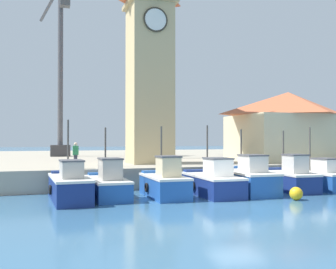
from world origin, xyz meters
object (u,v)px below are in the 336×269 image
Objects in this scene: fishing_boat_mid_right at (289,178)px; port_crane_near at (143,91)px; fishing_boat_mid_left at (212,182)px; fishing_boat_right_inner at (317,178)px; port_crane_far at (60,87)px; dock_worker_near_tower at (76,155)px; mooring_buoy at (296,194)px; clock_tower at (150,62)px; fishing_boat_left_outer at (108,184)px; warehouse_right at (288,125)px; fishing_boat_far_left at (69,186)px; fishing_boat_left_inner at (164,183)px; fishing_boat_center at (246,179)px.

port_crane_near reaches higher than fishing_boat_mid_right.
port_crane_near is at bearing 90.07° from fishing_boat_mid_left.
port_crane_far reaches higher than fishing_boat_right_inner.
mooring_buoy is at bearing -33.79° from dock_worker_near_tower.
fishing_boat_right_inner is 0.28× the size of port_crane_near.
port_crane_near is at bearing 79.02° from clock_tower.
fishing_boat_left_outer reaches higher than fishing_boat_mid_right.
port_crane_far is at bearing 94.00° from fishing_boat_left_outer.
port_crane_near reaches higher than fishing_boat_left_outer.
fishing_boat_right_inner is 9.33m from warehouse_right.
port_crane_far is 11.65× the size of dock_worker_near_tower.
clock_tower reaches higher than fishing_boat_far_left.
warehouse_right reaches higher than mooring_buoy.
warehouse_right is 0.50× the size of port_crane_far.
fishing_boat_left_inner is 0.87× the size of fishing_boat_right_inner.
fishing_boat_far_left is 1.04× the size of fishing_boat_left_outer.
fishing_boat_left_outer is at bearing 172.49° from fishing_boat_mid_left.
fishing_boat_left_outer is 0.28× the size of port_crane_near.
dock_worker_near_tower is (-7.25, -11.61, -5.60)m from port_crane_near.
dock_worker_near_tower is (-14.88, 3.49, 1.50)m from fishing_boat_right_inner.
fishing_boat_far_left is at bearing -156.76° from warehouse_right.
fishing_boat_left_outer is 1.10× the size of fishing_boat_mid_right.
port_crane_far is at bearing 112.84° from fishing_boat_center.
fishing_boat_left_outer is 3.09m from fishing_boat_left_inner.
port_crane_far is at bearing 101.27° from fishing_boat_left_inner.
fishing_boat_left_outer is at bearing 177.21° from fishing_boat_mid_right.
clock_tower is (4.34, 7.23, 8.30)m from fishing_boat_left_outer.
fishing_boat_right_inner is 18.35m from port_crane_near.
fishing_boat_left_inner is at bearing -13.85° from fishing_boat_left_outer.
port_crane_near is at bearing 68.63° from fishing_boat_left_outer.
fishing_boat_right_inner is 0.26× the size of port_crane_far.
fishing_boat_mid_left is 25.31m from port_crane_far.
fishing_boat_mid_left is at bearing -72.09° from port_crane_far.
port_crane_near is (-5.29, 15.41, 7.04)m from fishing_boat_mid_right.
port_crane_far is at bearing 119.22° from fishing_boat_mid_right.
clock_tower reaches higher than mooring_buoy.
warehouse_right is 18.91m from dock_worker_near_tower.
mooring_buoy is (9.21, -3.86, -0.38)m from fishing_boat_left_outer.
fishing_boat_left_inner is at bearing -3.29° from fishing_boat_far_left.
fishing_boat_right_inner is (10.44, 0.51, -0.07)m from fishing_boat_left_inner.
warehouse_right reaches higher than fishing_boat_far_left.
dock_worker_near_tower is at bearing 166.80° from fishing_boat_right_inner.
fishing_boat_right_inner is (13.45, -0.23, -0.02)m from fishing_boat_left_outer.
port_crane_near is at bearing 62.84° from fishing_boat_far_left.
mooring_buoy is 0.42× the size of dock_worker_near_tower.
fishing_boat_right_inner is at bearing -13.20° from dock_worker_near_tower.
warehouse_right reaches higher than fishing_boat_left_inner.
fishing_boat_mid_left is at bearing -178.76° from fishing_boat_center.
fishing_boat_far_left is at bearing -179.17° from fishing_boat_right_inner.
mooring_buoy is at bearing -22.74° from fishing_boat_left_outer.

